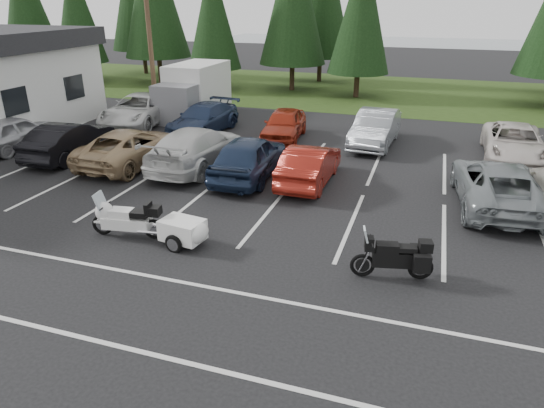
% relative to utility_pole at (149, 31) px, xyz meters
% --- Properties ---
extents(ground, '(120.00, 120.00, 0.00)m').
position_rel_utility_pole_xyz_m(ground, '(10.00, -12.00, -4.70)').
color(ground, black).
rests_on(ground, ground).
extents(grass_strip, '(80.00, 16.00, 0.01)m').
position_rel_utility_pole_xyz_m(grass_strip, '(10.00, 12.00, -4.69)').
color(grass_strip, '#223611').
rests_on(grass_strip, ground).
extents(lake_water, '(70.00, 50.00, 0.02)m').
position_rel_utility_pole_xyz_m(lake_water, '(14.00, 43.00, -4.70)').
color(lake_water, slate).
rests_on(lake_water, ground).
extents(utility_pole, '(1.60, 0.26, 9.00)m').
position_rel_utility_pole_xyz_m(utility_pole, '(0.00, 0.00, 0.00)').
color(utility_pole, '#473321').
rests_on(utility_pole, ground).
extents(box_truck, '(2.40, 5.60, 2.90)m').
position_rel_utility_pole_xyz_m(box_truck, '(2.00, 0.50, -3.25)').
color(box_truck, silver).
rests_on(box_truck, ground).
extents(stall_markings, '(32.00, 16.00, 0.01)m').
position_rel_utility_pole_xyz_m(stall_markings, '(10.00, -10.00, -4.69)').
color(stall_markings, silver).
rests_on(stall_markings, ground).
extents(conifer_1, '(3.96, 3.96, 9.22)m').
position_rel_utility_pole_xyz_m(conifer_1, '(-12.00, 9.20, 0.69)').
color(conifer_1, '#332316').
rests_on(conifer_1, ground).
extents(conifer_3, '(3.87, 3.87, 9.02)m').
position_rel_utility_pole_xyz_m(conifer_3, '(-0.50, 9.40, 0.57)').
color(conifer_3, '#332316').
rests_on(conifer_3, ground).
extents(conifer_5, '(4.14, 4.14, 9.63)m').
position_rel_utility_pole_xyz_m(conifer_5, '(10.00, 9.60, 0.93)').
color(conifer_5, '#332316').
rests_on(conifer_5, ground).
extents(car_near_0, '(2.19, 4.64, 1.54)m').
position_rel_utility_pole_xyz_m(car_near_0, '(-2.57, -7.78, -3.93)').
color(car_near_0, '#B2B2B7').
rests_on(car_near_0, ground).
extents(car_near_1, '(1.83, 4.71, 1.53)m').
position_rel_utility_pole_xyz_m(car_near_1, '(0.59, -8.04, -3.93)').
color(car_near_1, black).
rests_on(car_near_1, ground).
extents(car_near_2, '(2.56, 5.32, 1.46)m').
position_rel_utility_pole_xyz_m(car_near_2, '(3.56, -7.95, -3.97)').
color(car_near_2, '#9B7F5A').
rests_on(car_near_2, ground).
extents(car_near_3, '(2.44, 5.65, 1.62)m').
position_rel_utility_pole_xyz_m(car_near_3, '(6.33, -7.46, -3.89)').
color(car_near_3, silver).
rests_on(car_near_3, ground).
extents(car_near_4, '(2.12, 4.91, 1.65)m').
position_rel_utility_pole_xyz_m(car_near_4, '(8.77, -7.98, -3.87)').
color(car_near_4, '#19263F').
rests_on(car_near_4, ground).
extents(car_near_5, '(1.52, 4.33, 1.42)m').
position_rel_utility_pole_xyz_m(car_near_5, '(11.10, -7.84, -3.99)').
color(car_near_5, maroon).
rests_on(car_near_5, ground).
extents(car_near_6, '(2.95, 5.60, 1.50)m').
position_rel_utility_pole_xyz_m(car_near_6, '(17.46, -8.02, -3.95)').
color(car_near_6, gray).
rests_on(car_near_6, ground).
extents(car_far_0, '(3.15, 5.95, 1.59)m').
position_rel_utility_pole_xyz_m(car_far_0, '(0.16, -1.92, -3.90)').
color(car_far_0, silver).
rests_on(car_far_0, ground).
extents(car_far_1, '(2.47, 5.14, 1.44)m').
position_rel_utility_pole_xyz_m(car_far_1, '(4.19, -2.48, -3.98)').
color(car_far_1, '#1B2843').
rests_on(car_far_1, ground).
extents(car_far_2, '(2.12, 4.42, 1.46)m').
position_rel_utility_pole_xyz_m(car_far_2, '(8.43, -2.33, -3.97)').
color(car_far_2, maroon).
rests_on(car_far_2, ground).
extents(car_far_3, '(1.96, 4.90, 1.58)m').
position_rel_utility_pole_xyz_m(car_far_3, '(12.74, -1.96, -3.91)').
color(car_far_3, gray).
rests_on(car_far_3, ground).
extents(car_far_4, '(2.42, 5.11, 1.41)m').
position_rel_utility_pole_xyz_m(car_far_4, '(18.61, -2.23, -3.99)').
color(car_far_4, beige).
rests_on(car_far_4, ground).
extents(touring_motorcycle, '(2.48, 1.08, 1.33)m').
position_rel_utility_pole_xyz_m(touring_motorcycle, '(7.23, -13.78, -4.03)').
color(touring_motorcycle, white).
rests_on(touring_motorcycle, ground).
extents(cargo_trailer, '(1.79, 1.17, 0.77)m').
position_rel_utility_pole_xyz_m(cargo_trailer, '(8.99, -13.75, -4.31)').
color(cargo_trailer, white).
rests_on(cargo_trailer, ground).
extents(adventure_motorcycle, '(2.33, 1.24, 1.35)m').
position_rel_utility_pole_xyz_m(adventure_motorcycle, '(14.64, -13.68, -4.02)').
color(adventure_motorcycle, black).
rests_on(adventure_motorcycle, ground).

